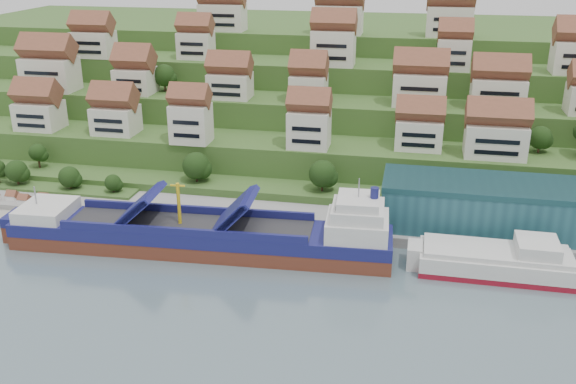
# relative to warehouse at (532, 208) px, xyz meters

# --- Properties ---
(ground) EXTENTS (300.00, 300.00, 0.00)m
(ground) POSITION_rel_warehouse_xyz_m (-52.00, -17.00, -7.20)
(ground) COLOR slate
(ground) RESTS_ON ground
(quay) EXTENTS (180.00, 14.00, 2.20)m
(quay) POSITION_rel_warehouse_xyz_m (-32.00, -2.00, -6.10)
(quay) COLOR gray
(quay) RESTS_ON ground
(pebble_beach) EXTENTS (45.00, 20.00, 1.00)m
(pebble_beach) POSITION_rel_warehouse_xyz_m (-110.00, -5.00, -6.70)
(pebble_beach) COLOR gray
(pebble_beach) RESTS_ON ground
(hillside) EXTENTS (260.00, 128.00, 31.00)m
(hillside) POSITION_rel_warehouse_xyz_m (-52.00, 86.55, 3.46)
(hillside) COLOR #2D4C1E
(hillside) RESTS_ON ground
(hillside_village) EXTENTS (160.81, 61.89, 28.57)m
(hillside_village) POSITION_rel_warehouse_xyz_m (-50.13, 41.11, 16.37)
(hillside_village) COLOR silver
(hillside_village) RESTS_ON ground
(hillside_trees) EXTENTS (140.27, 62.27, 30.71)m
(hillside_trees) POSITION_rel_warehouse_xyz_m (-63.07, 27.74, 9.34)
(hillside_trees) COLOR #1E3A13
(hillside_trees) RESTS_ON ground
(warehouse) EXTENTS (60.00, 15.00, 10.00)m
(warehouse) POSITION_rel_warehouse_xyz_m (0.00, 0.00, 0.00)
(warehouse) COLOR #22525C
(warehouse) RESTS_ON quay
(flagpole) EXTENTS (1.28, 0.16, 8.00)m
(flagpole) POSITION_rel_warehouse_xyz_m (-33.89, -7.00, -0.32)
(flagpole) COLOR gray
(flagpole) RESTS_ON quay
(beach_huts) EXTENTS (14.40, 3.70, 2.20)m
(beach_huts) POSITION_rel_warehouse_xyz_m (-112.00, -6.25, -5.10)
(beach_huts) COLOR white
(beach_huts) RESTS_ON pebble_beach
(cargo_ship) EXTENTS (76.10, 15.51, 16.74)m
(cargo_ship) POSITION_rel_warehouse_xyz_m (-62.74, -17.33, -3.99)
(cargo_ship) COLOR #5F2C1D
(cargo_ship) RESTS_ON ground
(second_ship) EXTENTS (27.68, 10.42, 8.00)m
(second_ship) POSITION_rel_warehouse_xyz_m (-7.53, -15.79, -4.78)
(second_ship) COLOR maroon
(second_ship) RESTS_ON ground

